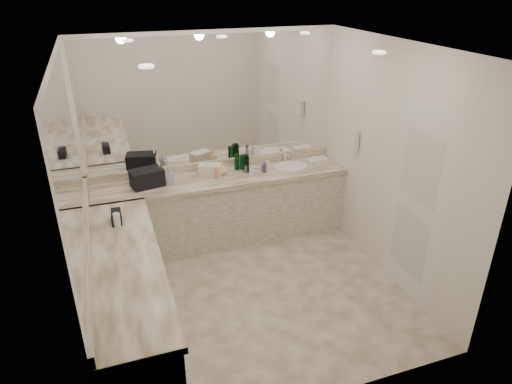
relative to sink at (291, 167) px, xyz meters
name	(u,v)px	position (x,y,z in m)	size (l,w,h in m)	color
floor	(252,292)	(-0.95, -1.20, -0.90)	(3.20, 3.20, 0.00)	beige
ceiling	(251,48)	(-0.95, -1.20, 1.71)	(3.20, 3.20, 0.00)	white
wall_back	(213,138)	(-0.95, 0.30, 0.41)	(3.20, 0.02, 2.60)	silver
wall_left	(79,210)	(-2.55, -1.20, 0.41)	(0.02, 3.00, 2.60)	silver
wall_right	(391,165)	(0.65, -1.20, 0.41)	(0.02, 3.00, 2.60)	silver
vanity_back_base	(222,210)	(-0.95, 0.00, -0.48)	(3.20, 0.60, 0.84)	silver
vanity_back_top	(221,179)	(-0.95, -0.01, -0.03)	(3.20, 0.64, 0.06)	beige
vanity_left_base	(130,304)	(-2.25, -1.50, -0.48)	(0.60, 2.40, 0.84)	silver
vanity_left_top	(125,263)	(-2.24, -1.50, -0.03)	(0.64, 2.42, 0.06)	beige
backsplash_back	(215,164)	(-0.95, 0.28, 0.05)	(3.20, 0.04, 0.10)	beige
backsplash_left	(88,244)	(-2.53, -1.20, 0.05)	(0.04, 3.00, 0.10)	beige
mirror_back	(212,101)	(-0.95, 0.29, 0.88)	(3.12, 0.01, 1.55)	white
mirror_left	(71,160)	(-2.54, -1.20, 0.88)	(0.01, 2.92, 1.55)	white
sink	(291,167)	(0.00, 0.00, 0.00)	(0.44, 0.44, 0.03)	white
faucet	(285,156)	(0.00, 0.21, 0.07)	(0.24, 0.16, 0.14)	silver
wall_phone	(355,141)	(0.61, -0.50, 0.46)	(0.06, 0.10, 0.24)	white
door	(415,205)	(0.64, -1.70, 0.16)	(0.02, 0.82, 2.10)	white
black_toiletry_bag	(147,178)	(-1.84, 0.01, 0.11)	(0.37, 0.23, 0.21)	black
black_bag_spill	(116,217)	(-2.25, -0.78, 0.06)	(0.10, 0.21, 0.12)	black
cream_cosmetic_case	(210,170)	(-1.08, 0.05, 0.08)	(0.27, 0.16, 0.15)	beige
hand_towel	(318,160)	(0.41, 0.05, 0.03)	(0.26, 0.17, 0.04)	white
lotion_left	(117,220)	(-2.25, -0.88, 0.08)	(0.07, 0.07, 0.16)	white
soap_bottle_a	(160,173)	(-1.68, 0.07, 0.12)	(0.09, 0.09, 0.24)	silver
soap_bottle_b	(170,175)	(-1.57, 0.01, 0.10)	(0.08, 0.09, 0.19)	#B9AFCC
soap_bottle_c	(222,168)	(-0.92, 0.06, 0.09)	(0.13, 0.13, 0.17)	#FFD09B
green_bottle_0	(246,165)	(-0.60, 0.03, 0.10)	(0.07, 0.07, 0.19)	#094116
green_bottle_1	(243,162)	(-0.62, 0.14, 0.10)	(0.07, 0.07, 0.19)	#094116
green_bottle_2	(247,163)	(-0.59, 0.07, 0.10)	(0.06, 0.06, 0.20)	#094116
green_bottle_3	(246,163)	(-0.60, 0.07, 0.11)	(0.06, 0.06, 0.22)	#094116
green_bottle_4	(237,162)	(-0.69, 0.14, 0.11)	(0.07, 0.07, 0.21)	#094116
amenity_bottle_0	(246,169)	(-0.62, 0.01, 0.05)	(0.04, 0.04, 0.09)	#3F3F4C
amenity_bottle_1	(171,176)	(-1.55, 0.08, 0.06)	(0.06, 0.06, 0.11)	silver
amenity_bottle_2	(199,170)	(-1.19, 0.13, 0.07)	(0.04, 0.04, 0.12)	#E0B28C
amenity_bottle_3	(262,168)	(-0.41, -0.02, 0.05)	(0.04, 0.04, 0.09)	#9966B2
amenity_bottle_4	(265,168)	(-0.39, -0.07, 0.07)	(0.04, 0.04, 0.13)	#3F3F4C
amenity_bottle_5	(267,165)	(-0.33, 0.00, 0.07)	(0.05, 0.05, 0.13)	white
amenity_bottle_6	(216,174)	(-1.02, -0.06, 0.07)	(0.05, 0.05, 0.13)	#E57F66
amenity_bottle_7	(252,172)	(-0.57, -0.08, 0.04)	(0.07, 0.07, 0.07)	silver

